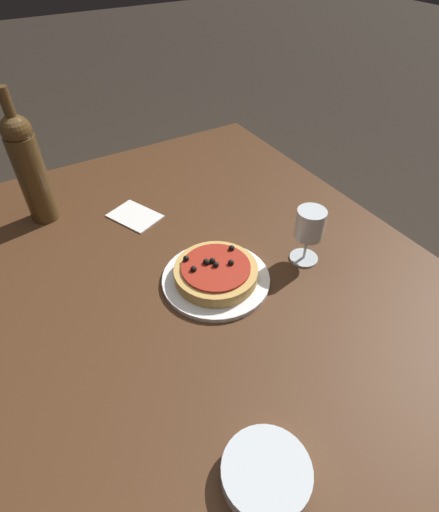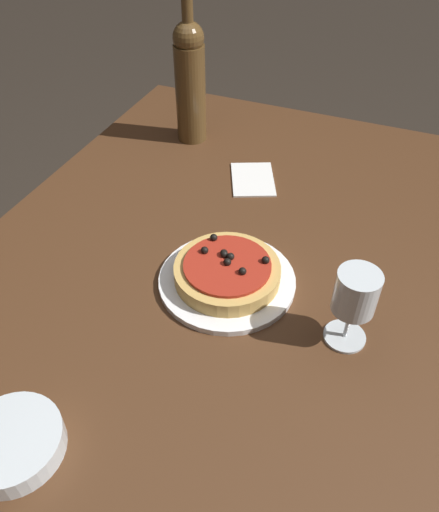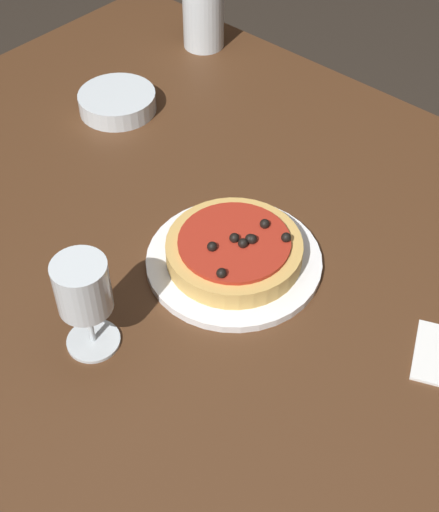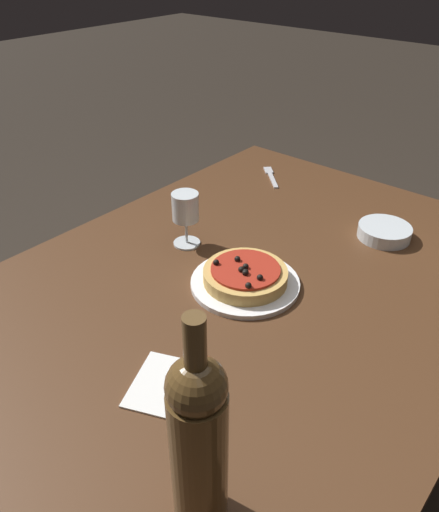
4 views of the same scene
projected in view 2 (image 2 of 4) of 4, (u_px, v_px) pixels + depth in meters
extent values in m
plane|color=#2D261E|center=(224.00, 459.00, 1.38)|extent=(14.00, 14.00, 0.00)
cube|color=#4C2D19|center=(227.00, 289.00, 0.92)|extent=(1.43, 1.03, 0.03)
cylinder|color=#4C2D19|center=(174.00, 197.00, 1.73)|extent=(0.06, 0.06, 0.67)
cylinder|color=white|center=(227.00, 279.00, 0.91)|extent=(0.25, 0.25, 0.01)
cylinder|color=tan|center=(227.00, 271.00, 0.90)|extent=(0.19, 0.19, 0.03)
cylinder|color=#A82819|center=(227.00, 263.00, 0.88)|extent=(0.16, 0.16, 0.01)
sphere|color=black|center=(242.00, 271.00, 0.86)|extent=(0.01, 0.01, 0.01)
sphere|color=black|center=(214.00, 238.00, 0.92)|extent=(0.01, 0.01, 0.01)
sphere|color=black|center=(224.00, 253.00, 0.89)|extent=(0.01, 0.01, 0.01)
sphere|color=black|center=(224.00, 254.00, 0.89)|extent=(0.01, 0.01, 0.01)
sphere|color=black|center=(232.00, 257.00, 0.89)|extent=(0.01, 0.01, 0.01)
sphere|color=black|center=(225.00, 262.00, 0.88)|extent=(0.01, 0.01, 0.01)
sphere|color=black|center=(266.00, 260.00, 0.88)|extent=(0.01, 0.01, 0.01)
sphere|color=black|center=(205.00, 250.00, 0.90)|extent=(0.01, 0.01, 0.01)
cylinder|color=silver|center=(344.00, 336.00, 0.82)|extent=(0.07, 0.07, 0.00)
cylinder|color=silver|center=(348.00, 322.00, 0.79)|extent=(0.01, 0.01, 0.07)
cylinder|color=silver|center=(356.00, 292.00, 0.75)|extent=(0.07, 0.07, 0.07)
cylinder|color=brown|center=(191.00, 94.00, 1.22)|extent=(0.07, 0.07, 0.24)
sphere|color=brown|center=(188.00, 38.00, 1.13)|extent=(0.07, 0.07, 0.07)
cylinder|color=brown|center=(187.00, 10.00, 1.09)|extent=(0.03, 0.03, 0.08)
cylinder|color=silver|center=(13.00, 443.00, 0.67)|extent=(0.14, 0.14, 0.03)
cube|color=white|center=(253.00, 179.00, 1.15)|extent=(0.16, 0.14, 0.00)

